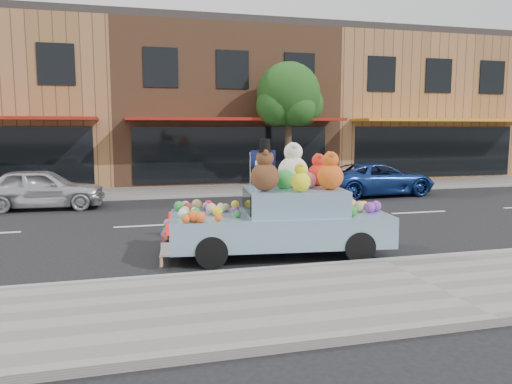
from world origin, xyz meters
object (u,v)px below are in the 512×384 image
object	(u,v)px
car_silver	(41,189)
car_blue	(377,179)
art_car	(281,215)
street_tree	(289,100)

from	to	relation	value
car_silver	car_blue	size ratio (longest dim) A/B	0.86
car_silver	car_blue	world-z (taller)	car_silver
car_blue	art_car	distance (m)	9.82
art_car	car_silver	bearing A→B (deg)	133.72
car_blue	street_tree	bearing A→B (deg)	39.28
street_tree	car_silver	distance (m)	10.07
street_tree	art_car	distance (m)	11.29
car_silver	art_car	size ratio (longest dim) A/B	0.82
street_tree	car_blue	bearing A→B (deg)	-45.93
street_tree	car_silver	bearing A→B (deg)	-162.41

